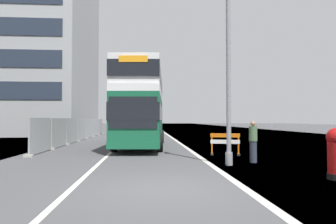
# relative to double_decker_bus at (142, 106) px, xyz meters

# --- Properties ---
(ground) EXTENTS (140.00, 280.00, 0.10)m
(ground) POSITION_rel_double_decker_bus_xyz_m (1.30, -12.24, -2.78)
(ground) COLOR #424244
(double_decker_bus) EXTENTS (3.38, 11.13, 5.14)m
(double_decker_bus) POSITION_rel_double_decker_bus_xyz_m (0.00, 0.00, 0.00)
(double_decker_bus) COLOR #145638
(double_decker_bus) RESTS_ON ground
(lamppost_foreground) EXTENTS (0.29, 0.70, 8.92)m
(lamppost_foreground) POSITION_rel_double_decker_bus_xyz_m (3.54, -8.56, 1.49)
(lamppost_foreground) COLOR gray
(lamppost_foreground) RESTS_ON ground
(roadworks_barrier) EXTENTS (1.52, 0.75, 1.10)m
(roadworks_barrier) POSITION_rel_double_decker_bus_xyz_m (4.27, -5.30, -2.06)
(roadworks_barrier) COLOR orange
(roadworks_barrier) RESTS_ON ground
(construction_site_fence) EXTENTS (0.44, 24.00, 1.95)m
(construction_site_fence) POSITION_rel_double_decker_bus_xyz_m (-5.33, 6.50, -1.80)
(construction_site_fence) COLOR #A8AAAD
(construction_site_fence) RESTS_ON ground
(car_oncoming_near) EXTENTS (2.03, 4.49, 2.19)m
(car_oncoming_near) POSITION_rel_double_decker_bus_xyz_m (-2.58, 18.98, -1.70)
(car_oncoming_near) COLOR slate
(car_oncoming_near) RESTS_ON ground
(car_receding_mid) EXTENTS (1.92, 4.44, 2.27)m
(car_receding_mid) POSITION_rel_double_decker_bus_xyz_m (-0.32, 27.11, -1.67)
(car_receding_mid) COLOR maroon
(car_receding_mid) RESTS_ON ground
(car_receding_far) EXTENTS (1.96, 3.81, 2.02)m
(car_receding_far) POSITION_rel_double_decker_bus_xyz_m (0.54, 33.22, -1.79)
(car_receding_far) COLOR silver
(car_receding_far) RESTS_ON ground
(car_far_side) EXTENTS (1.94, 3.97, 2.09)m
(car_far_side) POSITION_rel_double_decker_bus_xyz_m (0.06, 41.78, -1.76)
(car_far_side) COLOR black
(car_far_side) RESTS_ON ground
(bare_tree_far_verge_near) EXTENTS (2.44, 1.71, 5.24)m
(bare_tree_far_verge_near) POSITION_rel_double_decker_bus_xyz_m (-11.76, 18.68, -0.48)
(bare_tree_far_verge_near) COLOR #4C3D2D
(bare_tree_far_verge_near) RESTS_ON ground
(bare_tree_far_verge_mid) EXTENTS (2.51, 3.03, 4.94)m
(bare_tree_far_verge_mid) POSITION_rel_double_decker_bus_xyz_m (-11.54, 34.29, -0.62)
(bare_tree_far_verge_mid) COLOR #4C3D2D
(bare_tree_far_verge_mid) RESTS_ON ground
(bare_tree_far_verge_far) EXTENTS (3.02, 2.48, 4.65)m
(bare_tree_far_verge_far) POSITION_rel_double_decker_bus_xyz_m (-12.14, 48.61, -0.58)
(bare_tree_far_verge_far) COLOR #4C3D2D
(bare_tree_far_verge_far) RESTS_ON ground
(pedestrian_at_kerb) EXTENTS (0.34, 0.34, 1.74)m
(pedestrian_at_kerb) POSITION_rel_double_decker_bus_xyz_m (4.76, -7.93, -1.86)
(pedestrian_at_kerb) COLOR #2D3342
(pedestrian_at_kerb) RESTS_ON ground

